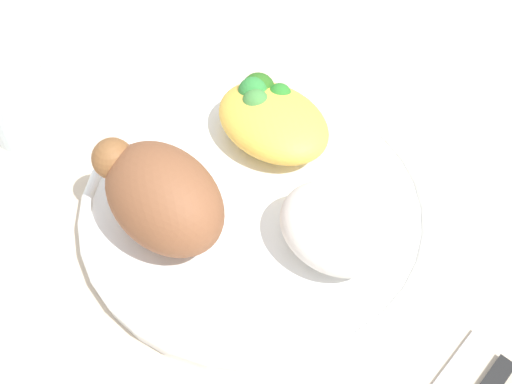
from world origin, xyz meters
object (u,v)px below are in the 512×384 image
(mac_cheese_with_broccoli, at_px, (270,117))
(water_glass, at_px, (11,89))
(rice_pile, at_px, (335,227))
(roasted_chicken, at_px, (162,196))
(plate, at_px, (256,207))

(mac_cheese_with_broccoli, xyz_separation_m, water_glass, (0.16, 0.15, 0.01))
(mac_cheese_with_broccoli, relative_size, water_glass, 1.09)
(mac_cheese_with_broccoli, bearing_deg, water_glass, 41.83)
(rice_pile, height_order, water_glass, water_glass)
(rice_pile, bearing_deg, mac_cheese_with_broccoli, -21.60)
(roasted_chicken, bearing_deg, plate, -111.58)
(rice_pile, relative_size, mac_cheese_with_broccoli, 0.83)
(roasted_chicken, height_order, mac_cheese_with_broccoli, roasted_chicken)
(roasted_chicken, bearing_deg, water_glass, 6.35)
(plate, xyz_separation_m, water_glass, (0.21, 0.09, 0.04))
(roasted_chicken, bearing_deg, mac_cheese_with_broccoli, -81.08)
(roasted_chicken, xyz_separation_m, water_glass, (0.18, 0.02, -0.01))
(plate, xyz_separation_m, mac_cheese_with_broccoli, (0.05, -0.06, 0.03))
(plate, relative_size, roasted_chicken, 2.51)
(plate, xyz_separation_m, rice_pile, (-0.07, -0.01, 0.03))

